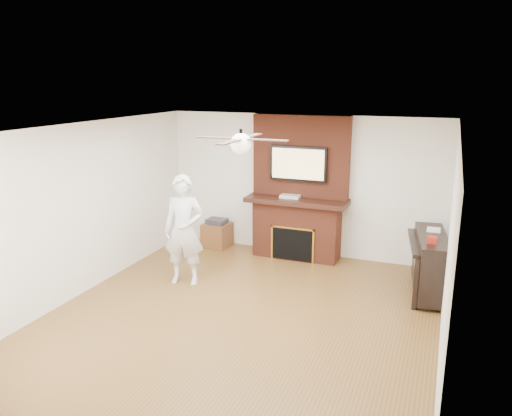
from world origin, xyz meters
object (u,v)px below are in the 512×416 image
at_px(piano, 430,262).
at_px(person, 184,230).
at_px(fireplace, 298,202).
at_px(side_table, 217,234).

bearing_deg(piano, person, -172.85).
xyz_separation_m(person, piano, (3.55, 0.95, -0.37)).
bearing_deg(fireplace, side_table, -177.55).
height_order(fireplace, piano, fireplace).
bearing_deg(side_table, fireplace, 6.41).
relative_size(side_table, piano, 0.38).
relative_size(person, piano, 1.20).
height_order(side_table, piano, piano).
distance_m(fireplace, person, 2.22).
distance_m(side_table, piano, 3.93).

